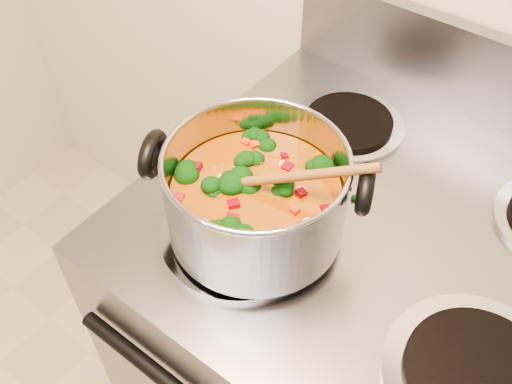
{
  "coord_description": "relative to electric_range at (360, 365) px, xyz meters",
  "views": [
    {
      "loc": [
        0.13,
        0.61,
        1.58
      ],
      "look_at": [
        -0.19,
        1.02,
        1.01
      ],
      "focal_mm": 40.0,
      "sensor_mm": 36.0,
      "label": 1
    }
  ],
  "objects": [
    {
      "name": "electric_range",
      "position": [
        0.0,
        0.0,
        0.0
      ],
      "size": [
        0.78,
        0.7,
        1.08
      ],
      "color": "gray",
      "rests_on": "ground"
    },
    {
      "name": "stockpot",
      "position": [
        -0.17,
        -0.14,
        0.53
      ],
      "size": [
        0.31,
        0.25,
        0.15
      ],
      "rotation": [
        0.0,
        0.0,
        0.43
      ],
      "color": "#A4A4AC",
      "rests_on": "electric_range"
    },
    {
      "name": "cooktop_crumbs",
      "position": [
        -0.17,
        -0.29,
        0.46
      ],
      "size": [
        0.17,
        0.06,
        0.01
      ],
      "color": "black",
      "rests_on": "electric_range"
    },
    {
      "name": "wooden_spoon",
      "position": [
        -0.16,
        -0.13,
        0.57
      ],
      "size": [
        0.22,
        0.12,
        0.1
      ],
      "rotation": [
        0.0,
        0.0,
        0.44
      ],
      "color": "brown",
      "rests_on": "stockpot"
    }
  ]
}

